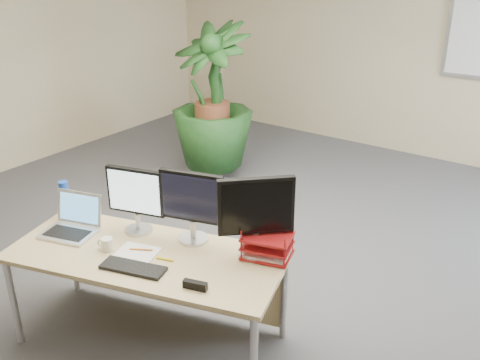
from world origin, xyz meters
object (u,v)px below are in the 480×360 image
Objects in this scene: monitor_right at (192,202)px; laptop at (73,223)px; floor_plant at (212,116)px; monitor_left at (136,196)px; desk at (154,265)px.

laptop is (-0.76, -0.38, -0.22)m from monitor_right.
monitor_left is (1.18, -2.33, 0.20)m from floor_plant.
monitor_right reaches higher than laptop.
laptop is at bearing -164.24° from desk.
monitor_right reaches higher than desk.
monitor_left is at bearing 35.34° from laptop.
laptop is at bearing -153.22° from monitor_right.
floor_plant reaches higher than monitor_right.
desk is 0.65m from laptop.
floor_plant is at bearing 125.46° from monitor_right.
monitor_right is 0.88m from laptop.
monitor_left is at bearing 157.40° from desk.
monitor_left is 0.41m from monitor_right.
floor_plant is 3.23× the size of monitor_left.
monitor_right is at bearing 52.50° from desk.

